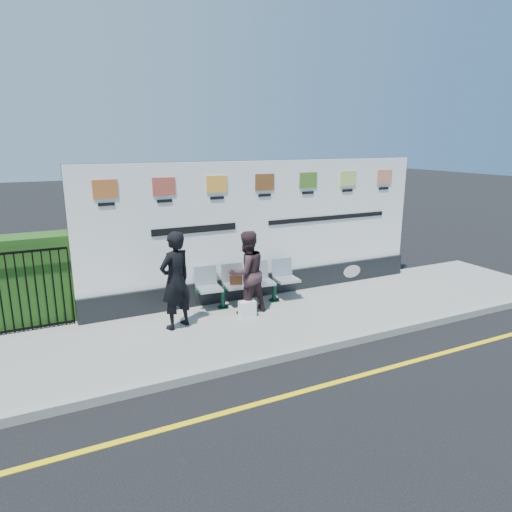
{
  "coord_description": "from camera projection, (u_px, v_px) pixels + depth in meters",
  "views": [
    {
      "loc": [
        -3.98,
        -5.03,
        3.55
      ],
      "look_at": [
        -0.04,
        3.07,
        1.25
      ],
      "focal_mm": 32.0,
      "sensor_mm": 36.0,
      "label": 1
    }
  ],
  "objects": [
    {
      "name": "carrier_bag_white",
      "position": [
        247.0,
        309.0,
        9.09
      ],
      "size": [
        0.32,
        0.19,
        0.32
      ],
      "primitive_type": "cube",
      "color": "white",
      "rests_on": "pavement"
    },
    {
      "name": "woman_left",
      "position": [
        175.0,
        280.0,
        8.39
      ],
      "size": [
        0.79,
        0.68,
        1.84
      ],
      "primitive_type": "imported",
      "rotation": [
        0.0,
        0.0,
        3.57
      ],
      "color": "black",
      "rests_on": "pavement"
    },
    {
      "name": "woman_right",
      "position": [
        247.0,
        272.0,
        9.15
      ],
      "size": [
        0.92,
        0.78,
        1.7
      ],
      "primitive_type": "imported",
      "rotation": [
        0.0,
        0.0,
        3.32
      ],
      "color": "#362327",
      "rests_on": "pavement"
    },
    {
      "name": "ground",
      "position": [
        347.0,
        380.0,
        6.95
      ],
      "size": [
        80.0,
        80.0,
        0.0
      ],
      "primitive_type": "plane",
      "color": "black"
    },
    {
      "name": "handbag_brown",
      "position": [
        236.0,
        280.0,
        9.57
      ],
      "size": [
        0.28,
        0.19,
        0.21
      ],
      "primitive_type": "cube",
      "rotation": [
        0.0,
        0.0,
        -0.35
      ],
      "color": "black",
      "rests_on": "bench"
    },
    {
      "name": "yellow_line",
      "position": [
        347.0,
        379.0,
        6.95
      ],
      "size": [
        14.0,
        0.1,
        0.01
      ],
      "primitive_type": "cube",
      "color": "yellow",
      "rests_on": "ground"
    },
    {
      "name": "bench",
      "position": [
        249.0,
        293.0,
        9.76
      ],
      "size": [
        2.28,
        0.76,
        0.48
      ],
      "primitive_type": null,
      "rotation": [
        0.0,
        0.0,
        -0.08
      ],
      "color": "#B9BFC3",
      "rests_on": "pavement"
    },
    {
      "name": "billboard",
      "position": [
        263.0,
        238.0,
        10.17
      ],
      "size": [
        8.0,
        0.3,
        3.0
      ],
      "color": "black",
      "rests_on": "pavement"
    },
    {
      "name": "pavement",
      "position": [
        270.0,
        320.0,
        9.11
      ],
      "size": [
        14.0,
        3.0,
        0.12
      ],
      "primitive_type": "cube",
      "color": "gray",
      "rests_on": "ground"
    },
    {
      "name": "hedge",
      "position": [
        10.0,
        282.0,
        8.52
      ],
      "size": [
        2.35,
        0.7,
        1.7
      ],
      "primitive_type": "cube",
      "color": "#234D17",
      "rests_on": "pavement"
    },
    {
      "name": "kerb",
      "position": [
        311.0,
        349.0,
        7.8
      ],
      "size": [
        14.0,
        0.18,
        0.14
      ],
      "primitive_type": "cube",
      "color": "gray",
      "rests_on": "ground"
    },
    {
      "name": "railing",
      "position": [
        9.0,
        293.0,
        8.15
      ],
      "size": [
        2.05,
        0.06,
        1.54
      ],
      "primitive_type": null,
      "color": "black",
      "rests_on": "pavement"
    }
  ]
}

